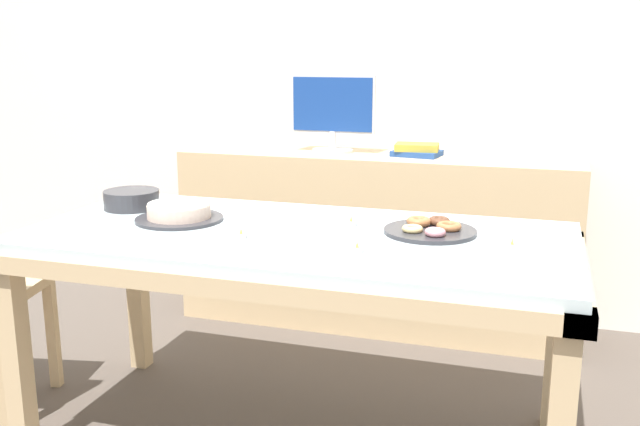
{
  "coord_description": "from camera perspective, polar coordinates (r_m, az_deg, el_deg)",
  "views": [
    {
      "loc": [
        0.77,
        -2.18,
        1.37
      ],
      "look_at": [
        0.07,
        0.04,
        0.83
      ],
      "focal_mm": 40.0,
      "sensor_mm": 36.0,
      "label": 1
    }
  ],
  "objects": [
    {
      "name": "tealight_left_edge",
      "position": [
        2.25,
        15.11,
        -2.58
      ],
      "size": [
        0.04,
        0.04,
        0.04
      ],
      "color": "silver",
      "rests_on": "dining_table"
    },
    {
      "name": "tealight_right_edge",
      "position": [
        2.47,
        2.5,
        -0.79
      ],
      "size": [
        0.04,
        0.04,
        0.04
      ],
      "color": "silver",
      "rests_on": "dining_table"
    },
    {
      "name": "cake_chocolate_round",
      "position": [
        2.58,
        -11.21,
        0.01
      ],
      "size": [
        0.31,
        0.31,
        0.06
      ],
      "color": "#333338",
      "rests_on": "dining_table"
    },
    {
      "name": "computer_monitor",
      "position": [
        3.52,
        1.03,
        7.94
      ],
      "size": [
        0.42,
        0.2,
        0.38
      ],
      "color": "silver",
      "rests_on": "sideboard"
    },
    {
      "name": "plate_stack",
      "position": [
        2.82,
        -14.84,
        1.07
      ],
      "size": [
        0.21,
        0.21,
        0.07
      ],
      "color": "#333338",
      "rests_on": "dining_table"
    },
    {
      "name": "pastry_platter",
      "position": [
        2.39,
        8.84,
        -1.28
      ],
      "size": [
        0.31,
        0.31,
        0.04
      ],
      "color": "#333338",
      "rests_on": "dining_table"
    },
    {
      "name": "tealight_near_cakes",
      "position": [
        2.14,
        2.98,
        -2.92
      ],
      "size": [
        0.04,
        0.04,
        0.04
      ],
      "color": "silver",
      "rests_on": "dining_table"
    },
    {
      "name": "dining_table",
      "position": [
        2.41,
        -1.87,
        -3.55
      ],
      "size": [
        1.85,
        0.88,
        0.77
      ],
      "color": "silver",
      "rests_on": "ground"
    },
    {
      "name": "wall_back",
      "position": [
        3.74,
        5.74,
        11.89
      ],
      "size": [
        8.0,
        0.1,
        2.6
      ],
      "primitive_type": "cube",
      "color": "white",
      "rests_on": "ground"
    },
    {
      "name": "book_stack",
      "position": [
        3.44,
        7.76,
        5.01
      ],
      "size": [
        0.24,
        0.19,
        0.06
      ],
      "color": "#23478C",
      "rests_on": "sideboard"
    },
    {
      "name": "tealight_near_front",
      "position": [
        2.31,
        -6.33,
        -1.8
      ],
      "size": [
        0.04,
        0.04,
        0.04
      ],
      "color": "silver",
      "rests_on": "dining_table"
    },
    {
      "name": "sideboard",
      "position": [
        3.57,
        4.44,
        -2.2
      ],
      "size": [
        1.94,
        0.44,
        0.87
      ],
      "color": "#D1B284",
      "rests_on": "ground"
    }
  ]
}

